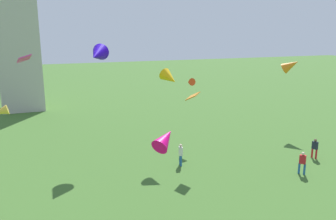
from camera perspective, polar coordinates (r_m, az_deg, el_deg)
The scene contains 11 objects.
person_0 at distance 31.75m, azimuth 23.37°, elevation -5.75°, with size 0.35×0.53×1.74m.
person_4 at distance 27.96m, azimuth 21.59°, elevation -8.04°, with size 0.49×0.52×1.76m.
person_5 at distance 27.70m, azimuth 2.13°, elevation -7.25°, with size 0.38×0.54×1.80m.
kite_flying_1 at distance 32.79m, azimuth 3.70°, elevation 4.69°, with size 0.73×1.11×0.87m.
kite_flying_2 at distance 21.10m, azimuth -0.48°, elevation -4.87°, with size 2.15×1.99×1.67m.
kite_flying_3 at distance 28.73m, azimuth 0.28°, elevation 5.39°, with size 1.60×2.05×1.56m.
kite_flying_4 at distance 27.31m, azimuth -26.26°, elevation -0.25°, with size 1.19×0.76×0.96m.
kite_flying_5 at distance 29.20m, azimuth -11.77°, elevation 9.07°, with size 2.33×2.63×1.76m.
kite_flying_6 at distance 38.81m, azimuth 19.88°, elevation 7.07°, with size 2.17×2.31×1.85m.
kite_flying_7 at distance 23.05m, azimuth -22.95°, elevation 7.94°, with size 0.93×1.28×0.61m.
kite_flying_8 at distance 27.01m, azimuth 4.18°, elevation 2.35°, with size 1.50×1.56×0.61m.
Camera 1 is at (-10.18, -1.79, 10.57)m, focal length 36.39 mm.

